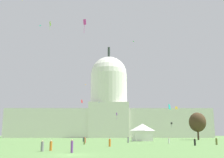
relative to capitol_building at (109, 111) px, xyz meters
name	(u,v)px	position (x,y,z in m)	size (l,w,h in m)	color
ground_plane	(72,155)	(-3.34, -168.17, -19.16)	(800.00, 800.00, 0.00)	#567F42
capitol_building	(109,111)	(0.00, 0.00, 0.00)	(143.53, 26.61, 67.22)	silver
event_tent	(142,132)	(12.77, -100.57, -16.01)	(6.88, 7.28, 6.10)	white
tree_east_mid	(197,122)	(39.48, -79.19, -11.57)	(10.07, 10.23, 11.84)	#42301E
person_white_back_right	(169,141)	(16.90, -126.18, -18.47)	(0.53, 0.53, 1.54)	silver
person_grey_deep_crowd	(128,140)	(6.32, -120.98, -18.36)	(0.64, 0.64, 1.75)	gray
person_orange_lawn_far_left	(51,146)	(-7.69, -159.62, -18.45)	(0.45, 0.45, 1.55)	orange
person_olive_near_tent	(216,141)	(25.91, -136.34, -18.40)	(0.49, 0.49, 1.68)	olive
person_purple_aisle_center	(72,147)	(-3.86, -164.72, -18.35)	(0.45, 0.45, 1.73)	#703D93
person_navy_mid_left	(84,140)	(-7.61, -108.94, -18.51)	(0.61, 0.61, 1.45)	navy
person_grey_back_center	(132,139)	(8.37, -109.05, -18.44)	(0.49, 0.49, 1.56)	gray
person_grey_mid_right	(42,146)	(-8.50, -161.62, -18.46)	(0.57, 0.57, 1.55)	gray
person_red_near_tree_west	(85,140)	(-6.04, -121.08, -18.44)	(0.64, 0.64, 1.60)	red
person_black_front_center	(195,142)	(19.39, -141.24, -18.44)	(0.46, 0.46, 1.59)	black
person_olive_lawn_far_right	(84,141)	(-5.00, -134.37, -18.35)	(0.54, 0.54, 1.76)	olive
person_orange_edge_east	(110,143)	(1.09, -145.91, -18.40)	(0.54, 0.54, 1.67)	orange
kite_violet_low	(117,115)	(4.08, -77.56, -8.13)	(0.53, 0.94, 3.26)	purple
kite_turquoise_low	(169,107)	(15.52, -135.15, -10.25)	(0.58, 0.89, 1.32)	teal
kite_magenta_mid	(85,23)	(-5.47, -134.88, 11.42)	(0.81, 0.89, 3.75)	#D1339E
kite_cyan_high	(41,27)	(-32.98, -72.69, 35.40)	(1.62, 1.96, 0.14)	#33BCDB
kite_lime_high	(50,24)	(-18.04, -118.85, 17.74)	(0.80, 1.11, 2.97)	#8CD133
kite_blue_low	(100,103)	(-3.96, -65.44, -1.63)	(0.87, 1.60, 0.30)	blue
kite_black_low	(172,124)	(34.39, -50.01, -11.13)	(0.97, 0.30, 2.94)	black
kite_red_low	(82,101)	(-10.80, -85.95, -3.18)	(0.70, 0.59, 1.44)	red
kite_orange_mid	(84,86)	(-13.66, -46.09, 10.52)	(1.29, 1.32, 0.18)	orange
kite_gold_low	(176,108)	(28.80, -86.37, -5.93)	(1.11, 0.51, 1.28)	gold
kite_green_high	(133,42)	(12.58, -66.48, 29.69)	(0.85, 1.45, 0.26)	green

